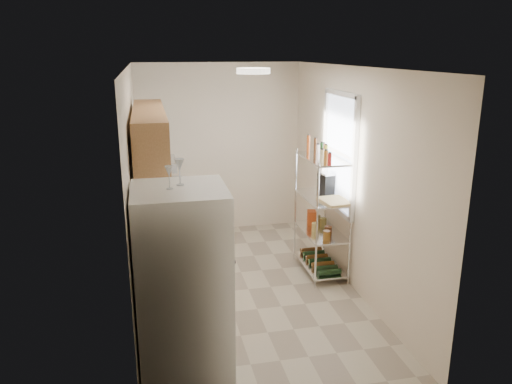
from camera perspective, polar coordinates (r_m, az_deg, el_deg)
The scene contains 16 objects.
room at distance 5.64m, azimuth -0.93°, elevation 0.81°, with size 2.52×4.42×2.62m.
counter_run at distance 6.23m, azimuth -10.07°, elevation -6.19°, with size 0.63×3.51×0.90m.
upper_cabinets at distance 5.52m, azimuth -12.01°, elevation 5.55°, with size 0.33×2.20×0.72m, color tan.
range_hood at distance 6.39m, azimuth -11.40°, elevation 3.13°, with size 0.50×0.60×0.12m, color #B7BABC.
window at distance 6.26m, azimuth 9.50°, elevation 4.45°, with size 0.06×1.00×1.46m, color white.
bakers_rack at distance 6.23m, azimuth 7.62°, elevation 0.31°, with size 0.45×0.90×1.73m.
ceiling_dome at distance 5.16m, azimuth -0.31°, elevation 13.68°, with size 0.34×0.34×0.06m, color white.
refrigerator at distance 4.15m, azimuth -8.31°, elevation -11.37°, with size 0.73×0.73×1.76m, color white.
wine_glass_a at distance 3.79m, azimuth -9.89°, elevation 1.64°, with size 0.06×0.06×0.18m, color silver, non-canonical shape.
wine_glass_b at distance 3.89m, azimuth -8.71°, elevation 2.27°, with size 0.07×0.07×0.21m, color silver, non-canonical shape.
rice_cooker at distance 5.99m, azimuth -10.17°, elevation -1.58°, with size 0.24×0.24×0.19m, color white.
frying_pan_large at distance 6.22m, azimuth -11.07°, elevation -1.68°, with size 0.25×0.25×0.04m, color black.
frying_pan_small at distance 6.46m, azimuth -10.70°, elevation -0.98°, with size 0.24×0.24×0.05m, color black.
cutting_board at distance 6.06m, azimuth 9.05°, elevation -1.03°, with size 0.32×0.41×0.03m, color tan.
espresso_machine at distance 6.46m, azimuth 8.01°, elevation 1.10°, with size 0.14×0.21×0.25m, color black.
storage_bag at distance 6.61m, azimuth 6.36°, elevation -2.90°, with size 0.11×0.15×0.18m, color #B44016.
Camera 1 is at (-1.08, -5.34, 2.77)m, focal length 35.00 mm.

